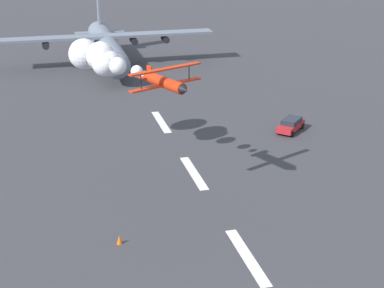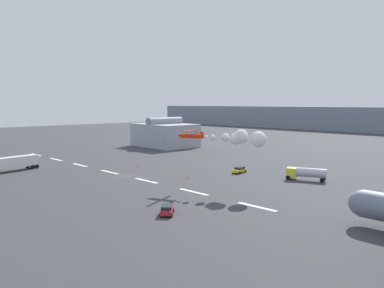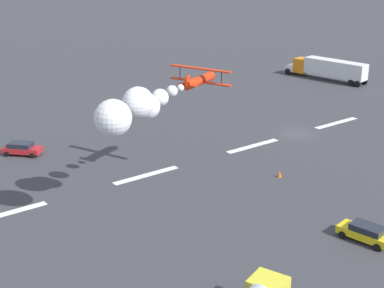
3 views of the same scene
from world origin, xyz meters
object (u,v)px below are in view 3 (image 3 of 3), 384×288
Objects in this scene: followme_car_yellow at (22,148)px; traffic_cone_far at (280,174)px; stunt_biplane_red at (139,106)px; airport_staff_sedan at (365,232)px; semi_truck_orange at (328,68)px.

followme_car_yellow is 5.99× the size of traffic_cone_far.
stunt_biplane_red reaches higher than airport_staff_sedan.
stunt_biplane_red is 3.69× the size of airport_staff_sedan.
semi_truck_orange is at bearing -145.01° from traffic_cone_far.
stunt_biplane_red is at bearing 25.03° from semi_truck_orange.
semi_truck_orange is 46.79m from traffic_cone_far.
airport_staff_sedan is at bearing 129.87° from stunt_biplane_red.
semi_truck_orange is 3.47× the size of followme_car_yellow.
stunt_biplane_red is 3.96× the size of followme_car_yellow.
followme_car_yellow is at bearing 3.71° from semi_truck_orange.
stunt_biplane_red is 1.14× the size of semi_truck_orange.
semi_truck_orange reaches higher than followme_car_yellow.
followme_car_yellow is at bearing -66.75° from airport_staff_sedan.
semi_truck_orange reaches higher than airport_staff_sedan.
traffic_cone_far is at bearing 130.83° from followme_car_yellow.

